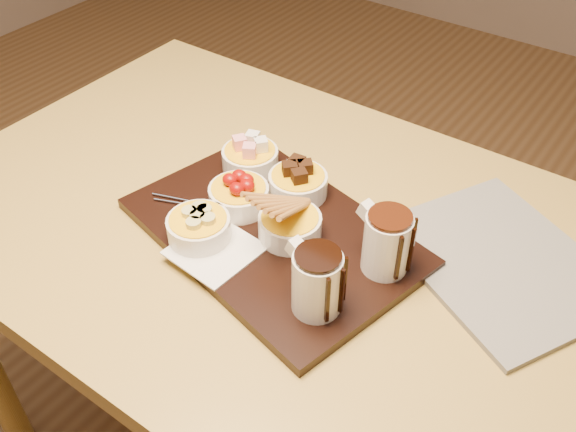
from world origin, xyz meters
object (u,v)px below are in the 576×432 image
Objects in this scene: bowl_strawberries at (239,197)px; newspaper at (501,261)px; dining_table at (274,261)px; pitcher_dark_chocolate at (317,283)px; pitcher_milk_chocolate at (387,243)px; serving_board at (273,233)px.

bowl_strawberries is 0.43m from newspaper.
dining_table is 0.27m from pitcher_dark_chocolate.
bowl_strawberries is 1.04× the size of pitcher_dark_chocolate.
newspaper is (0.35, 0.12, 0.10)m from dining_table.
pitcher_dark_chocolate is at bearing -37.02° from dining_table.
pitcher_milk_chocolate reaches higher than bowl_strawberries.
pitcher_milk_chocolate is at bearing 21.80° from serving_board.
pitcher_milk_chocolate is (0.27, 0.02, 0.03)m from bowl_strawberries.
bowl_strawberries is at bearing -176.42° from serving_board.
newspaper is at bearing 38.85° from serving_board.
pitcher_milk_chocolate reaches higher than dining_table.
bowl_strawberries is 0.30× the size of newspaper.
pitcher_milk_chocolate is at bearing 85.60° from pitcher_dark_chocolate.
pitcher_milk_chocolate is at bearing -1.58° from dining_table.
newspaper is (0.40, 0.14, -0.03)m from bowl_strawberries.
bowl_strawberries is 0.25m from pitcher_dark_chocolate.
pitcher_dark_chocolate reaches higher than bowl_strawberries.
bowl_strawberries reaches higher than newspaper.
newspaper is at bearing 56.06° from pitcher_milk_chocolate.
serving_board is at bearing 160.02° from pitcher_dark_chocolate.
serving_board is (0.03, -0.03, 0.11)m from dining_table.
pitcher_dark_chocolate reaches higher than newspaper.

